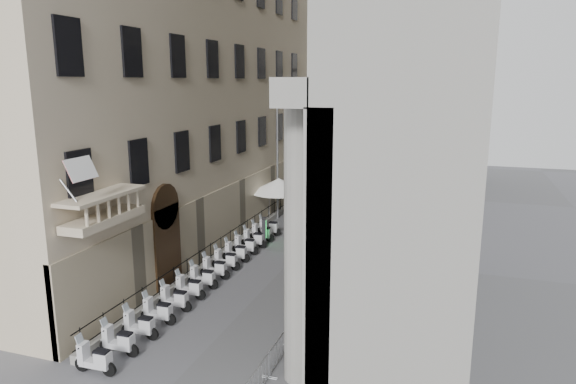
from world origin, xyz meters
name	(u,v)px	position (x,y,z in m)	size (l,w,h in m)	color
far_building	(376,41)	(0.00, 48.00, 15.00)	(22.00, 10.00, 30.00)	#BAB8B0
iron_fence	(227,253)	(-4.30, 18.00, 0.00)	(0.30, 28.00, 1.40)	black
blue_awning	(379,231)	(4.15, 26.00, 0.00)	(1.60, 3.00, 3.00)	navy
flag	(97,354)	(-4.00, 5.00, 0.00)	(1.00, 1.40, 8.20)	#9E0C11
scooter_0	(96,374)	(-3.09, 3.81, 0.00)	(0.56, 1.40, 1.50)	silver
scooter_1	(120,355)	(-3.09, 5.24, 0.00)	(0.56, 1.40, 1.50)	silver
scooter_2	(141,338)	(-3.09, 6.66, 0.00)	(0.56, 1.40, 1.50)	silver
scooter_3	(159,323)	(-3.09, 8.09, 0.00)	(0.56, 1.40, 1.50)	silver
scooter_4	(175,310)	(-3.09, 9.52, 0.00)	(0.56, 1.40, 1.50)	silver
scooter_5	(190,299)	(-3.09, 10.95, 0.00)	(0.56, 1.40, 1.50)	silver
scooter_6	(203,288)	(-3.09, 12.38, 0.00)	(0.56, 1.40, 1.50)	silver
scooter_7	(215,278)	(-3.09, 13.80, 0.00)	(0.56, 1.40, 1.50)	silver
scooter_8	(226,270)	(-3.09, 15.23, 0.00)	(0.56, 1.40, 1.50)	silver
scooter_9	(236,262)	(-3.09, 16.66, 0.00)	(0.56, 1.40, 1.50)	silver
scooter_10	(246,254)	(-3.09, 18.09, 0.00)	(0.56, 1.40, 1.50)	silver
scooter_11	(254,247)	(-3.09, 19.52, 0.00)	(0.56, 1.40, 1.50)	silver
scooter_12	(262,241)	(-3.09, 20.94, 0.00)	(0.56, 1.40, 1.50)	silver
scooter_13	(269,235)	(-3.09, 22.37, 0.00)	(0.56, 1.40, 1.50)	silver
barrier_1	(281,361)	(3.19, 6.83, 0.00)	(0.60, 2.40, 1.10)	#B0B3B8
barrier_2	(299,332)	(3.19, 9.33, 0.00)	(0.60, 2.40, 1.10)	#B0B3B8
barrier_3	(315,308)	(3.19, 11.83, 0.00)	(0.60, 2.40, 1.10)	#B0B3B8
barrier_4	(327,289)	(3.19, 14.33, 0.00)	(0.60, 2.40, 1.10)	#B0B3B8
barrier_5	(338,273)	(3.19, 16.83, 0.00)	(0.60, 2.40, 1.10)	#B0B3B8
barrier_6	(347,259)	(3.19, 19.33, 0.00)	(0.60, 2.40, 1.10)	#B0B3B8
security_tent	(278,185)	(-3.60, 25.81, 2.93)	(4.31, 4.31, 3.50)	silver
street_lamp	(282,153)	(-3.68, 26.95, 5.27)	(2.77, 1.01, 8.78)	gray
info_kiosk	(264,232)	(-2.60, 20.12, 0.94)	(0.57, 0.91, 1.86)	black
pedestrian_a	(328,227)	(1.17, 22.42, 0.96)	(0.70, 0.46, 1.93)	black
pedestrian_b	(359,224)	(3.00, 24.16, 0.91)	(0.88, 0.69, 1.81)	black
pedestrian_c	(343,191)	(-0.47, 34.63, 0.90)	(0.88, 0.58, 1.81)	black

